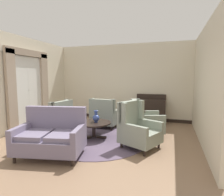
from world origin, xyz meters
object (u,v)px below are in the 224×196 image
armchair_foreground_right (105,115)px  armchair_near_sideboard (55,119)px  settee (51,137)px  side_table (137,121)px  sideboard (150,109)px  porcelain_vase (96,117)px  armchair_back_corner (137,129)px  coffee_table (94,125)px  armchair_beside_settee (144,121)px

armchair_foreground_right → armchair_near_sideboard: bearing=45.3°
settee → side_table: 2.39m
side_table → sideboard: 1.81m
porcelain_vase → armchair_foreground_right: armchair_foreground_right is taller
armchair_near_sideboard → armchair_back_corner: armchair_back_corner is taller
side_table → sideboard: size_ratio=0.68×
armchair_near_sideboard → side_table: armchair_near_sideboard is taller
porcelain_vase → armchair_near_sideboard: armchair_near_sideboard is taller
armchair_near_sideboard → side_table: size_ratio=1.33×
coffee_table → armchair_back_corner: size_ratio=0.86×
armchair_beside_settee → armchair_back_corner: (-0.03, -0.99, 0.02)m
sideboard → coffee_table: bearing=-119.3°
armchair_foreground_right → armchair_beside_settee: bearing=166.4°
armchair_foreground_right → side_table: (1.20, -0.64, 0.03)m
armchair_beside_settee → side_table: (-0.17, -0.19, 0.01)m
coffee_table → side_table: 1.22m
sideboard → side_table: bearing=-95.2°
armchair_beside_settee → side_table: armchair_beside_settee is taller
settee → armchair_near_sideboard: settee is taller
armchair_beside_settee → sideboard: (-0.00, 1.61, 0.05)m
coffee_table → side_table: bearing=23.5°
side_table → armchair_near_sideboard: bearing=-170.4°
sideboard → armchair_back_corner: bearing=-90.5°
settee → armchair_beside_settee: (1.69, 2.03, 0.02)m
porcelain_vase → settee: (-0.46, -1.37, -0.17)m
side_table → sideboard: sideboard is taller
coffee_table → armchair_near_sideboard: 1.30m
coffee_table → armchair_back_corner: 1.30m
coffee_table → porcelain_vase: bearing=14.6°
coffee_table → armchair_near_sideboard: size_ratio=0.95×
porcelain_vase → armchair_back_corner: 1.25m
armchair_back_corner → armchair_near_sideboard: bearing=106.3°
armchair_back_corner → side_table: (-0.14, 0.79, -0.02)m
coffee_table → sideboard: size_ratio=0.87×
armchair_beside_settee → armchair_back_corner: bearing=159.5°
coffee_table → porcelain_vase: (0.06, 0.02, 0.21)m
side_table → coffee_table: bearing=-156.5°
settee → armchair_back_corner: bearing=20.4°
porcelain_vase → sideboard: size_ratio=0.29×
sideboard → porcelain_vase: bearing=-118.3°
settee → armchair_back_corner: size_ratio=1.38×
armchair_beside_settee → coffee_table: bearing=98.8°
coffee_table → sideboard: (1.28, 2.29, 0.11)m
armchair_back_corner → sideboard: size_ratio=1.01×
armchair_foreground_right → coffee_table: bearing=98.6°
armchair_back_corner → side_table: bearing=34.9°
porcelain_vase → armchair_foreground_right: bearing=97.2°
porcelain_vase → sideboard: sideboard is taller
coffee_table → armchair_near_sideboard: (-1.29, 0.08, 0.04)m
armchair_near_sideboard → armchair_back_corner: 2.58m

